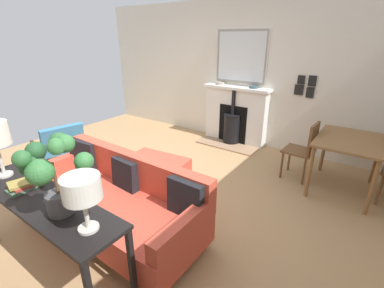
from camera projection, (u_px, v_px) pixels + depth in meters
The scene contains 16 objects.
ground_plane at pixel (144, 188), 3.75m from camera, with size 5.02×6.28×0.01m, color tan.
wall_left at pixel (232, 73), 5.16m from camera, with size 0.12×6.28×2.62m, color silver.
fireplace at pixel (234, 118), 5.19m from camera, with size 0.63×1.31×1.11m.
mirror_over_mantel at pixel (241, 57), 4.86m from camera, with size 0.04×0.99×0.93m.
mantel_bowl_near at pixel (220, 83), 5.17m from camera, with size 0.17×0.17×0.05m.
mantel_bowl_far at pixel (254, 87), 4.80m from camera, with size 0.16×0.16×0.04m.
sofa at pixel (116, 200), 2.87m from camera, with size 0.86×2.08×0.78m.
ottoman at pixel (156, 171), 3.68m from camera, with size 0.66×0.89×0.42m.
armchair_accent at pixel (61, 144), 4.11m from camera, with size 0.77×0.71×0.76m.
console_table at pixel (42, 206), 2.19m from camera, with size 0.41×1.74×0.76m.
table_lamp_far_end at pixel (82, 190), 1.70m from camera, with size 0.25×0.25×0.41m.
potted_plant at pixel (52, 168), 1.85m from camera, with size 0.46×0.48×0.64m.
book_stack at pixel (25, 185), 2.28m from camera, with size 0.28×0.21×0.07m.
dining_table at pixel (349, 147), 3.47m from camera, with size 1.00×0.78×0.75m.
dining_chair_near_fireplace at pixel (305, 147), 3.79m from camera, with size 0.42×0.42×0.87m.
photo_gallery_row at pixel (306, 86), 4.39m from camera, with size 0.02×0.32×0.36m.
Camera 1 is at (2.26, 2.42, 1.98)m, focal length 24.89 mm.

